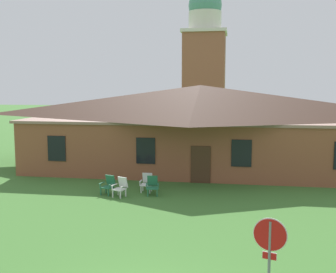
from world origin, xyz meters
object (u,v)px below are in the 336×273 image
Objects in this scene: stop_sign at (270,247)px; lawn_chair_middle at (152,185)px; lawn_chair_by_porch at (108,184)px; lawn_chair_near_door at (121,187)px; lawn_chair_left_end at (147,182)px.

lawn_chair_middle is at bearing 115.57° from stop_sign.
lawn_chair_by_porch and lawn_chair_near_door have the same top height.
stop_sign is at bearing -54.58° from lawn_chair_by_porch.
lawn_chair_middle is at bearing 19.21° from lawn_chair_near_door.
lawn_chair_middle is (0.42, -0.60, 0.00)m from lawn_chair_left_end.
lawn_chair_near_door is 1.00× the size of lawn_chair_left_end.
stop_sign reaches higher than lawn_chair_left_end.
stop_sign reaches higher than lawn_chair_near_door.
stop_sign is 2.49× the size of lawn_chair_left_end.
lawn_chair_left_end is (1.07, 1.12, 0.00)m from lawn_chair_near_door.
lawn_chair_middle is (-4.86, 10.16, -1.18)m from stop_sign.
lawn_chair_by_porch and lawn_chair_middle have the same top height.
lawn_chair_near_door is 1.00× the size of lawn_chair_middle.
stop_sign is 12.28m from lawn_chair_by_porch.
stop_sign is 12.04m from lawn_chair_left_end.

